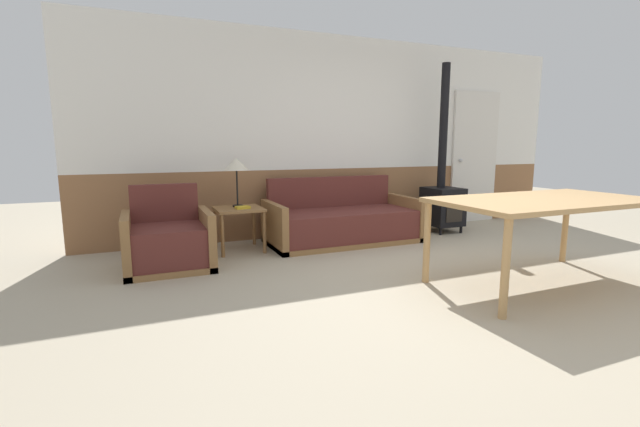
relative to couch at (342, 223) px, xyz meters
name	(u,v)px	position (x,y,z in m)	size (l,w,h in m)	color
ground_plane	(481,284)	(0.41, -2.02, -0.25)	(16.00, 16.00, 0.00)	#B2A58C
wall_back	(350,137)	(0.41, 0.61, 1.10)	(7.20, 0.06, 2.70)	#8E603D
couch	(342,223)	(0.00, 0.00, 0.00)	(1.92, 0.89, 0.82)	olive
armchair	(168,243)	(-2.14, -0.37, 0.01)	(0.84, 0.78, 0.83)	olive
side_table	(239,215)	(-1.32, 0.06, 0.18)	(0.54, 0.54, 0.51)	olive
table_lamp	(236,165)	(-1.31, 0.16, 0.75)	(0.30, 0.30, 0.57)	black
book_stack	(243,207)	(-1.29, -0.03, 0.28)	(0.17, 0.12, 0.03)	gold
dining_table	(544,206)	(0.88, -2.23, 0.46)	(1.91, 1.02, 0.78)	tan
wood_stove	(443,194)	(1.62, 0.05, 0.30)	(0.45, 0.52, 2.36)	black
entry_door	(474,158)	(2.63, 0.55, 0.79)	(0.88, 0.09, 2.07)	silver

